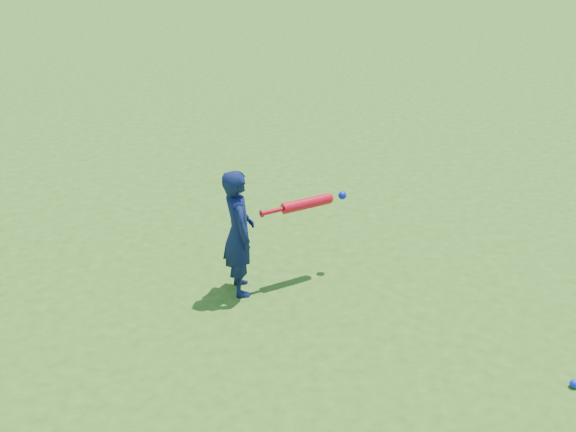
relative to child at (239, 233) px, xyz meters
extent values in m
plane|color=#316518|center=(-0.59, 0.05, -0.60)|extent=(80.00, 80.00, 0.00)
imported|color=#0D1640|center=(0.00, 0.00, 0.00)|extent=(0.38, 0.49, 1.20)
sphere|color=#0D26E2|center=(2.51, -1.46, -0.57)|extent=(0.07, 0.07, 0.07)
cylinder|color=red|center=(0.21, 0.04, 0.17)|extent=(0.04, 0.07, 0.07)
cylinder|color=red|center=(0.31, 0.09, 0.17)|extent=(0.22, 0.13, 0.04)
cylinder|color=red|center=(0.62, 0.23, 0.17)|extent=(0.47, 0.30, 0.10)
sphere|color=red|center=(0.83, 0.33, 0.17)|extent=(0.10, 0.10, 0.10)
sphere|color=#0B1CC8|center=(0.97, 0.40, 0.17)|extent=(0.08, 0.08, 0.08)
camera|label=1|loc=(0.22, -5.10, 2.65)|focal=40.00mm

